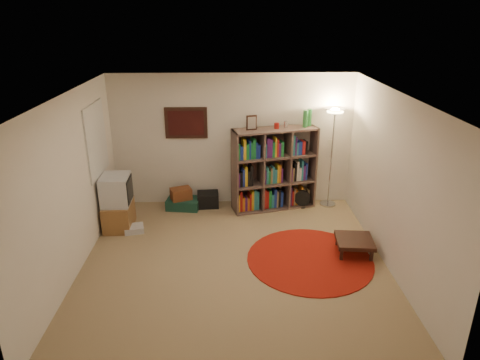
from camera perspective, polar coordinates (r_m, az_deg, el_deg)
The scene contains 11 objects.
room at distance 5.98m, azimuth -1.34°, elevation -0.52°, with size 4.54×4.54×2.54m.
bookshelf at distance 7.99m, azimuth 4.39°, elevation 1.29°, with size 1.61×0.81×1.86m.
floor_lamp at distance 8.01m, azimuth 12.42°, elevation 7.09°, with size 0.37×0.37×1.90m.
floor_fan at distance 8.25m, azimuth 8.30°, elevation -2.52°, with size 0.31×0.20×0.35m.
tv_stand at distance 7.61m, azimuth -16.00°, elevation -2.96°, with size 0.49×0.67×0.95m.
dvd_box at distance 7.56m, azimuth -13.94°, elevation -6.33°, with size 0.37×0.33×0.11m.
suitcase at distance 8.24m, azimuth -7.55°, elevation -3.10°, with size 0.66×0.47×0.20m.
wicker_basket at distance 8.15m, azimuth -7.87°, elevation -1.83°, with size 0.45×0.39×0.21m.
duffel_bag at distance 8.26m, azimuth -4.29°, elevation -2.60°, with size 0.42×0.36×0.28m.
red_rug at distance 6.67m, azimuth 9.28°, elevation -10.38°, with size 1.90×1.90×0.02m.
side_table at distance 6.88m, azimuth 15.03°, elevation -7.90°, with size 0.61×0.61×0.26m.
Camera 1 is at (-0.07, -5.50, 3.50)m, focal length 32.00 mm.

